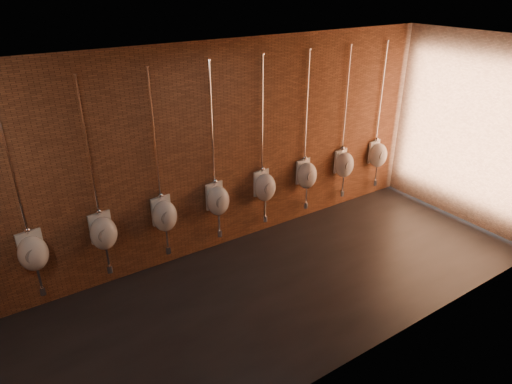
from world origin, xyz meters
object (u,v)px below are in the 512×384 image
Objects in this scene: urinal_4 at (218,199)px; urinal_6 at (307,174)px; urinal_1 at (33,252)px; urinal_2 at (103,232)px; urinal_3 at (164,215)px; urinal_8 at (378,154)px; urinal_5 at (265,186)px; urinal_7 at (344,164)px.

urinal_6 is (1.74, 0.00, 0.00)m from urinal_4.
urinal_1 is at bearing 180.00° from urinal_6.
urinal_2 and urinal_3 have the same top height.
urinal_1 and urinal_8 have the same top height.
urinal_2 is 5.23m from urinal_8.
urinal_4 is 1.00× the size of urinal_5.
urinal_2 is 3.49m from urinal_6.
urinal_6 and urinal_7 have the same top height.
urinal_6 is (0.87, 0.00, 0.00)m from urinal_5.
urinal_8 is at bearing 0.00° from urinal_1.
urinal_7 is at bearing 0.00° from urinal_2.
urinal_3 is at bearing 0.00° from urinal_2.
urinal_4 and urinal_7 have the same top height.
urinal_5 is (2.62, 0.00, 0.00)m from urinal_2.
urinal_8 is at bearing 0.00° from urinal_4.
urinal_1 is at bearing 180.00° from urinal_3.
urinal_1 is at bearing 180.00° from urinal_5.
urinal_2 and urinal_7 have the same top height.
urinal_1 and urinal_3 have the same top height.
urinal_1 and urinal_7 have the same top height.
urinal_1 is 1.00× the size of urinal_5.
urinal_5 is at bearing 0.00° from urinal_3.
urinal_4 is at bearing 0.00° from urinal_3.
urinal_1 and urinal_6 have the same top height.
urinal_6 is 0.87m from urinal_7.
urinal_8 is (5.23, 0.00, 0.00)m from urinal_2.
urinal_3 and urinal_8 have the same top height.
urinal_2 is at bearing 180.00° from urinal_8.
urinal_4 is (2.62, 0.00, 0.00)m from urinal_1.
urinal_5 is at bearing 180.00° from urinal_8.
urinal_5 is at bearing 180.00° from urinal_7.
urinal_3 is at bearing 180.00° from urinal_7.
urinal_5 is 1.74m from urinal_7.
urinal_5 is at bearing 0.00° from urinal_4.
urinal_3 is 2.62m from urinal_6.
urinal_2 is 1.74m from urinal_4.
urinal_8 is (4.36, 0.00, 0.00)m from urinal_3.
urinal_7 is (5.23, 0.00, 0.00)m from urinal_1.
urinal_2 is 1.00× the size of urinal_6.
urinal_2 is 1.00× the size of urinal_4.
urinal_7 is at bearing 180.00° from urinal_8.
urinal_6 is at bearing 0.00° from urinal_2.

